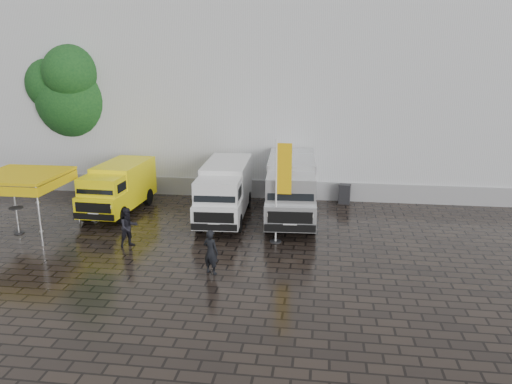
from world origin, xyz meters
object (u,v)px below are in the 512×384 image
van_yellow (118,189)px  person_front (211,252)px  wheelie_bin (345,194)px  person_tent (129,227)px  cocktail_table (18,220)px  van_silver (291,190)px  van_white (225,192)px  flagpole (281,187)px  canopy_tent (21,177)px

van_yellow → person_front: van_yellow is taller
wheelie_bin → person_tent: 11.77m
cocktail_table → van_silver: bearing=17.6°
cocktail_table → van_white: bearing=21.0°
cocktail_table → van_yellow: bearing=48.0°
van_yellow → van_white: bearing=-0.2°
person_front → flagpole: bearing=-98.5°
van_silver → flagpole: flagpole is taller
van_white → person_tent: bearing=-130.4°
van_silver → van_yellow: bearing=178.0°
van_silver → flagpole: 3.44m
flagpole → cocktail_table: flagpole is taller
van_yellow → canopy_tent: canopy_tent is taller
canopy_tent → person_front: canopy_tent is taller
van_white → person_front: van_white is taller
van_white → van_silver: (3.16, 0.43, 0.12)m
van_yellow → flagpole: 9.03m
person_tent → canopy_tent: bearing=121.6°
van_yellow → van_white: (5.47, -0.25, 0.12)m
person_front → canopy_tent: bearing=4.0°
cocktail_table → wheelie_bin: bearing=24.8°
van_yellow → person_tent: 4.94m
wheelie_bin → person_front: size_ratio=0.62×
person_tent → flagpole: bearing=-34.9°
cocktail_table → wheelie_bin: 16.01m
wheelie_bin → person_front: person_front is taller
van_white → person_front: bearing=-85.8°
van_yellow → van_white: size_ratio=0.86×
person_front → person_tent: person_front is taller
van_white → cocktail_table: (-8.69, -3.33, -0.72)m
van_white → person_tent: 5.26m
flagpole → wheelie_bin: size_ratio=4.29×
person_front → van_white: bearing=-59.6°
canopy_tent → cocktail_table: 1.95m
canopy_tent → flagpole: (11.35, 0.20, -0.08)m
van_yellow → cocktail_table: bearing=-129.6°
van_silver → wheelie_bin: van_silver is taller
van_yellow → van_silver: (8.63, 0.18, 0.24)m
wheelie_bin → canopy_tent: bearing=-148.3°
van_white → flagpole: size_ratio=1.37×
van_yellow → flagpole: flagpole is taller
van_yellow → cocktail_table: (-3.22, -3.58, -0.60)m
van_silver → wheelie_bin: (2.67, 2.95, -0.92)m
van_white → van_yellow: bearing=174.9°
van_white → wheelie_bin: size_ratio=5.89×
wheelie_bin → person_tent: (-9.06, -7.51, 0.31)m
van_silver → cocktail_table: 12.47m
van_silver → person_tent: van_silver is taller
person_front → wheelie_bin: bearing=-94.0°
van_silver → person_front: 7.21m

